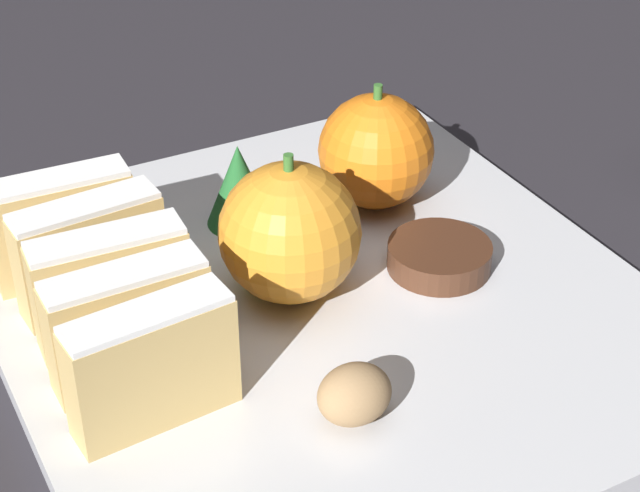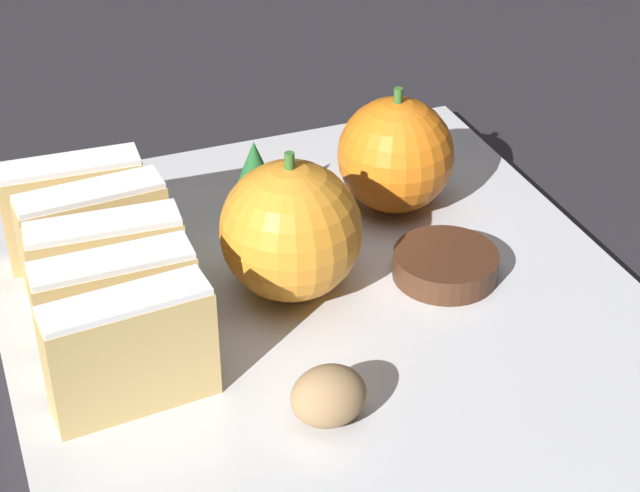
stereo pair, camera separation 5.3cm
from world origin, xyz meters
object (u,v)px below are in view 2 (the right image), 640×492
(walnut, at_px, (329,396))
(chocolate_cookie, at_px, (445,265))
(orange_near, at_px, (396,155))
(orange_far, at_px, (291,231))

(walnut, xyz_separation_m, chocolate_cookie, (0.10, 0.08, -0.01))
(walnut, bearing_deg, orange_near, 56.82)
(chocolate_cookie, bearing_deg, orange_far, 167.66)
(orange_far, relative_size, chocolate_cookie, 1.45)
(walnut, distance_m, chocolate_cookie, 0.13)
(orange_near, height_order, walnut, orange_near)
(orange_far, distance_m, chocolate_cookie, 0.09)
(orange_near, relative_size, orange_far, 0.93)
(orange_far, relative_size, walnut, 2.35)
(orange_near, relative_size, walnut, 2.19)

